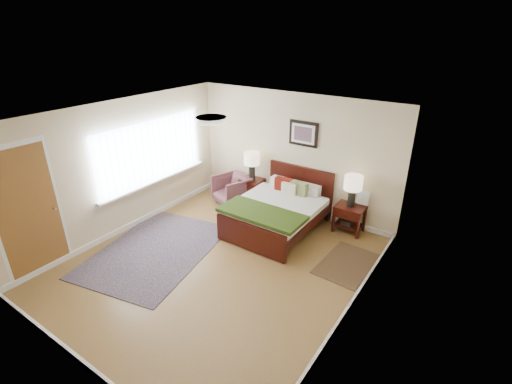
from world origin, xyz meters
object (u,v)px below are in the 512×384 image
nightstand_right (349,216)px  lamp_right (353,185)px  rug_persian (156,250)px  nightstand_left (251,185)px  armchair (232,190)px  lamp_left (252,161)px  bed (278,207)px

nightstand_right → lamp_right: bearing=90.0°
rug_persian → nightstand_right: bearing=33.1°
nightstand_left → armchair: bearing=-143.5°
nightstand_left → rug_persian: size_ratio=0.22×
lamp_left → lamp_right: bearing=0.0°
lamp_right → armchair: 2.73m
lamp_left → nightstand_left: bearing=-90.0°
nightstand_right → lamp_right: (0.00, 0.01, 0.63)m
nightstand_right → lamp_left: size_ratio=0.90×
nightstand_left → armchair: 0.46m
nightstand_left → nightstand_right: size_ratio=1.03×
lamp_left → lamp_right: (2.28, 0.00, -0.02)m
nightstand_right → armchair: (-2.63, -0.27, -0.02)m
bed → lamp_right: bearing=30.6°
lamp_left → armchair: lamp_left is taller
bed → nightstand_right: bearing=30.1°
nightstand_right → rug_persian: bearing=-135.2°
nightstand_left → nightstand_right: bearing=0.2°
lamp_left → lamp_right: size_ratio=1.00×
nightstand_left → lamp_left: 0.55m
lamp_right → rug_persian: bearing=-135.0°
lamp_left → lamp_right: 2.28m
lamp_left → rug_persian: lamp_left is taller
armchair → bed: bearing=4.4°
bed → rug_persian: bed is taller
nightstand_right → armchair: 2.65m
bed → rug_persian: (-1.41, -1.88, -0.47)m
bed → nightstand_right: 1.37m
lamp_left → armchair: size_ratio=0.87×
bed → lamp_left: (-1.10, 0.70, 0.52)m
lamp_left → lamp_right: lamp_left is taller
nightstand_right → rug_persian: (-2.58, -2.57, -0.33)m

